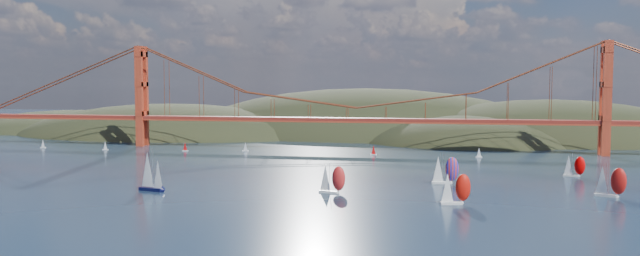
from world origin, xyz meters
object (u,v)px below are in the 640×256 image
object	(u,v)px
racer_0	(332,179)
racer_2	(610,181)
racer_1	(455,188)
sloop_navy	(151,172)
racer_3	(574,166)
racer_rwb	(445,169)

from	to	relation	value
racer_0	racer_2	distance (m)	84.97
racer_1	racer_2	world-z (taller)	racer_2
sloop_navy	racer_0	distance (m)	58.57
sloop_navy	racer_3	bearing A→B (deg)	37.68
sloop_navy	racer_rwb	xyz separation A→B (m)	(93.18, 32.38, -1.13)
racer_0	racer_3	size ratio (longest dim) A/B	1.15
racer_3	sloop_navy	bearing A→B (deg)	-143.09
racer_1	sloop_navy	bearing A→B (deg)	164.38
racer_2	racer_3	size ratio (longest dim) A/B	1.20
racer_rwb	racer_0	bearing A→B (deg)	-151.36
sloop_navy	racer_rwb	bearing A→B (deg)	34.12
racer_2	racer_rwb	bearing A→B (deg)	-172.47
racer_2	racer_rwb	distance (m)	51.72
racer_0	racer_rwb	world-z (taller)	racer_rwb
racer_3	racer_rwb	size ratio (longest dim) A/B	0.82
racer_0	racer_rwb	xyz separation A→B (m)	(35.00, 25.79, 0.31)
racer_0	racer_2	world-z (taller)	racer_2
racer_2	racer_3	xyz separation A→B (m)	(-2.29, 41.85, -0.82)
sloop_navy	racer_2	bearing A→B (deg)	21.71
racer_0	racer_1	size ratio (longest dim) A/B	0.99
racer_2	racer_3	distance (m)	41.92
racer_0	racer_rwb	bearing A→B (deg)	47.09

